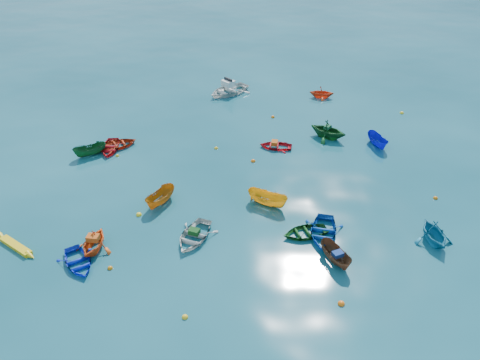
{
  "coord_description": "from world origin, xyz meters",
  "views": [
    {
      "loc": [
        0.18,
        -23.98,
        19.07
      ],
      "look_at": [
        0.0,
        5.0,
        0.4
      ],
      "focal_mm": 35.0,
      "sensor_mm": 36.0,
      "label": 1
    }
  ],
  "objects_px": {
    "kayak_yellow": "(16,248)",
    "motorboat_white": "(228,93)",
    "dinghy_blue_se": "(323,235)",
    "dinghy_white_near": "(194,239)",
    "dinghy_blue_sw": "(79,265)"
  },
  "relations": [
    {
      "from": "dinghy_blue_sw",
      "to": "dinghy_white_near",
      "type": "height_order",
      "value": "dinghy_white_near"
    },
    {
      "from": "dinghy_blue_sw",
      "to": "motorboat_white",
      "type": "bearing_deg",
      "value": 40.49
    },
    {
      "from": "kayak_yellow",
      "to": "motorboat_white",
      "type": "distance_m",
      "value": 27.67
    },
    {
      "from": "dinghy_white_near",
      "to": "motorboat_white",
      "type": "bearing_deg",
      "value": 107.14
    },
    {
      "from": "dinghy_blue_sw",
      "to": "dinghy_white_near",
      "type": "xyz_separation_m",
      "value": [
        6.58,
        2.39,
        0.0
      ]
    },
    {
      "from": "dinghy_blue_se",
      "to": "dinghy_blue_sw",
      "type": "bearing_deg",
      "value": -155.74
    },
    {
      "from": "dinghy_blue_se",
      "to": "dinghy_white_near",
      "type": "bearing_deg",
      "value": -163.47
    },
    {
      "from": "dinghy_white_near",
      "to": "dinghy_blue_se",
      "type": "relative_size",
      "value": 0.97
    },
    {
      "from": "kayak_yellow",
      "to": "motorboat_white",
      "type": "height_order",
      "value": "motorboat_white"
    },
    {
      "from": "dinghy_blue_sw",
      "to": "motorboat_white",
      "type": "xyz_separation_m",
      "value": [
        8.11,
        26.22,
        0.0
      ]
    },
    {
      "from": "dinghy_blue_sw",
      "to": "dinghy_white_near",
      "type": "relative_size",
      "value": 0.88
    },
    {
      "from": "dinghy_blue_sw",
      "to": "kayak_yellow",
      "type": "height_order",
      "value": "dinghy_blue_sw"
    },
    {
      "from": "dinghy_white_near",
      "to": "dinghy_blue_se",
      "type": "height_order",
      "value": "dinghy_blue_se"
    },
    {
      "from": "dinghy_white_near",
      "to": "motorboat_white",
      "type": "xyz_separation_m",
      "value": [
        1.54,
        23.83,
        0.0
      ]
    },
    {
      "from": "kayak_yellow",
      "to": "motorboat_white",
      "type": "relative_size",
      "value": 0.72
    }
  ]
}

